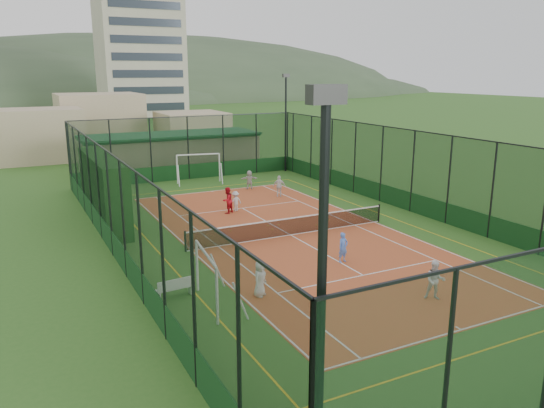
{
  "coord_description": "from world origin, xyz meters",
  "views": [
    {
      "loc": [
        -13.0,
        -23.48,
        8.44
      ],
      "look_at": [
        0.03,
        2.26,
        1.2
      ],
      "focal_mm": 35.0,
      "sensor_mm": 36.0,
      "label": 1
    }
  ],
  "objects_px": {
    "floodlight_ne": "(286,123)",
    "white_bench": "(175,287)",
    "child_far_right": "(279,186)",
    "floodlight_sw": "(320,335)",
    "futsal_goal_far": "(199,169)",
    "coach": "(227,200)",
    "child_far_back": "(249,180)",
    "apartment_tower": "(139,36)",
    "futsal_goal_near": "(206,280)",
    "child_near_mid": "(343,247)",
    "child_near_right": "(435,280)",
    "child_far_left": "(236,201)",
    "child_near_left": "(260,278)",
    "clubhouse": "(171,151)"
  },
  "relations": [
    {
      "from": "floodlight_ne",
      "to": "apartment_tower",
      "type": "height_order",
      "value": "apartment_tower"
    },
    {
      "from": "futsal_goal_far",
      "to": "child_near_mid",
      "type": "height_order",
      "value": "futsal_goal_far"
    },
    {
      "from": "futsal_goal_near",
      "to": "child_near_mid",
      "type": "xyz_separation_m",
      "value": [
        7.13,
        1.63,
        -0.33
      ]
    },
    {
      "from": "child_near_left",
      "to": "child_far_right",
      "type": "xyz_separation_m",
      "value": [
        8.43,
        14.5,
        0.02
      ]
    },
    {
      "from": "child_far_left",
      "to": "child_far_back",
      "type": "height_order",
      "value": "child_far_back"
    },
    {
      "from": "child_far_right",
      "to": "child_near_mid",
      "type": "bearing_deg",
      "value": 97.91
    },
    {
      "from": "floodlight_ne",
      "to": "child_near_left",
      "type": "distance_m",
      "value": 26.78
    },
    {
      "from": "floodlight_ne",
      "to": "white_bench",
      "type": "xyz_separation_m",
      "value": [
        -16.4,
        -21.53,
        -3.72
      ]
    },
    {
      "from": "apartment_tower",
      "to": "futsal_goal_near",
      "type": "distance_m",
      "value": 91.34
    },
    {
      "from": "apartment_tower",
      "to": "child_far_left",
      "type": "height_order",
      "value": "apartment_tower"
    },
    {
      "from": "floodlight_ne",
      "to": "child_far_left",
      "type": "bearing_deg",
      "value": -130.91
    },
    {
      "from": "white_bench",
      "to": "child_far_back",
      "type": "xyz_separation_m",
      "value": [
        10.58,
        16.31,
        0.3
      ]
    },
    {
      "from": "floodlight_sw",
      "to": "white_bench",
      "type": "bearing_deg",
      "value": 86.08
    },
    {
      "from": "floodlight_ne",
      "to": "futsal_goal_near",
      "type": "distance_m",
      "value": 27.83
    },
    {
      "from": "floodlight_ne",
      "to": "child_far_back",
      "type": "distance_m",
      "value": 8.54
    },
    {
      "from": "futsal_goal_far",
      "to": "coach",
      "type": "bearing_deg",
      "value": -88.32
    },
    {
      "from": "futsal_goal_far",
      "to": "child_far_right",
      "type": "distance_m",
      "value": 7.89
    },
    {
      "from": "floodlight_sw",
      "to": "child_far_back",
      "type": "xyz_separation_m",
      "value": [
        11.38,
        27.98,
        -3.42
      ]
    },
    {
      "from": "floodlight_ne",
      "to": "child_far_right",
      "type": "height_order",
      "value": "floodlight_ne"
    },
    {
      "from": "coach",
      "to": "floodlight_ne",
      "type": "bearing_deg",
      "value": -161.61
    },
    {
      "from": "apartment_tower",
      "to": "child_near_mid",
      "type": "relative_size",
      "value": 21.68
    },
    {
      "from": "floodlight_ne",
      "to": "clubhouse",
      "type": "bearing_deg",
      "value": 147.88
    },
    {
      "from": "child_near_mid",
      "to": "child_near_right",
      "type": "distance_m",
      "value": 5.03
    },
    {
      "from": "floodlight_sw",
      "to": "child_near_left",
      "type": "xyz_separation_m",
      "value": [
        3.77,
        10.29,
        -3.4
      ]
    },
    {
      "from": "child_near_mid",
      "to": "child_far_left",
      "type": "relative_size",
      "value": 1.11
    },
    {
      "from": "child_far_right",
      "to": "coach",
      "type": "bearing_deg",
      "value": 50.07
    },
    {
      "from": "clubhouse",
      "to": "child_far_right",
      "type": "relative_size",
      "value": 10.34
    },
    {
      "from": "white_bench",
      "to": "child_near_left",
      "type": "relative_size",
      "value": 1.01
    },
    {
      "from": "child_near_left",
      "to": "child_far_left",
      "type": "relative_size",
      "value": 1.14
    },
    {
      "from": "white_bench",
      "to": "coach",
      "type": "relative_size",
      "value": 0.89
    },
    {
      "from": "floodlight_ne",
      "to": "futsal_goal_near",
      "type": "xyz_separation_m",
      "value": [
        -15.57,
        -22.85,
        -3.09
      ]
    },
    {
      "from": "apartment_tower",
      "to": "child_far_left",
      "type": "bearing_deg",
      "value": -99.44
    },
    {
      "from": "child_near_mid",
      "to": "child_far_back",
      "type": "height_order",
      "value": "child_near_mid"
    },
    {
      "from": "apartment_tower",
      "to": "futsal_goal_far",
      "type": "relative_size",
      "value": 8.79
    },
    {
      "from": "apartment_tower",
      "to": "futsal_goal_far",
      "type": "xyz_separation_m",
      "value": [
        -11.77,
        -66.68,
        -13.9
      ]
    },
    {
      "from": "floodlight_sw",
      "to": "child_far_back",
      "type": "bearing_deg",
      "value": 67.87
    },
    {
      "from": "floodlight_ne",
      "to": "futsal_goal_near",
      "type": "height_order",
      "value": "floodlight_ne"
    },
    {
      "from": "apartment_tower",
      "to": "child_near_mid",
      "type": "height_order",
      "value": "apartment_tower"
    },
    {
      "from": "floodlight_sw",
      "to": "child_far_back",
      "type": "distance_m",
      "value": 30.4
    },
    {
      "from": "futsal_goal_far",
      "to": "child_near_mid",
      "type": "bearing_deg",
      "value": -79.6
    },
    {
      "from": "child_near_left",
      "to": "coach",
      "type": "relative_size",
      "value": 0.88
    },
    {
      "from": "coach",
      "to": "floodlight_sw",
      "type": "bearing_deg",
      "value": 42.38
    },
    {
      "from": "floodlight_sw",
      "to": "futsal_goal_far",
      "type": "xyz_separation_m",
      "value": [
        8.83,
        31.92,
        -3.02
      ]
    },
    {
      "from": "child_far_left",
      "to": "child_near_right",
      "type": "bearing_deg",
      "value": 88.04
    },
    {
      "from": "child_near_mid",
      "to": "child_far_back",
      "type": "relative_size",
      "value": 1.0
    },
    {
      "from": "apartment_tower",
      "to": "coach",
      "type": "distance_m",
      "value": 78.75
    },
    {
      "from": "floodlight_sw",
      "to": "child_far_right",
      "type": "xyz_separation_m",
      "value": [
        12.19,
        24.79,
        -3.38
      ]
    },
    {
      "from": "child_far_back",
      "to": "floodlight_sw",
      "type": "bearing_deg",
      "value": 80.12
    },
    {
      "from": "futsal_goal_near",
      "to": "child_near_left",
      "type": "height_order",
      "value": "futsal_goal_near"
    },
    {
      "from": "child_far_left",
      "to": "child_near_mid",
      "type": "bearing_deg",
      "value": 86.49
    }
  ]
}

